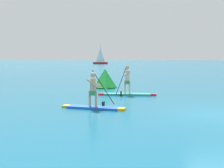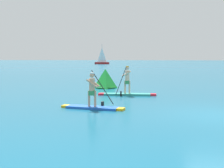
% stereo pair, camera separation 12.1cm
% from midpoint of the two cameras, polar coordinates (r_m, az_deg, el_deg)
% --- Properties ---
extents(ground, '(440.00, 440.00, 0.00)m').
position_cam_midpoint_polar(ground, '(12.83, 20.01, -5.56)').
color(ground, '#145B7A').
extents(paddleboarder_near_left, '(2.98, 1.02, 1.76)m').
position_cam_midpoint_polar(paddleboarder_near_left, '(13.47, -3.42, -3.20)').
color(paddleboarder_near_left, blue).
rests_on(paddleboarder_near_left, ground).
extents(paddleboarder_mid_center, '(3.52, 0.90, 1.80)m').
position_cam_midpoint_polar(paddleboarder_mid_center, '(18.18, 3.03, -1.08)').
color(paddleboarder_mid_center, teal).
rests_on(paddleboarder_mid_center, ground).
extents(race_marker_buoy, '(1.56, 1.56, 1.44)m').
position_cam_midpoint_polar(race_marker_buoy, '(22.40, -1.12, 0.88)').
color(race_marker_buoy, green).
rests_on(race_marker_buoy, ground).
extents(sailboat_left_horizon, '(4.91, 1.65, 6.71)m').
position_cam_midpoint_polar(sailboat_left_horizon, '(100.55, -1.89, 4.31)').
color(sailboat_left_horizon, '#A51E1E').
rests_on(sailboat_left_horizon, ground).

